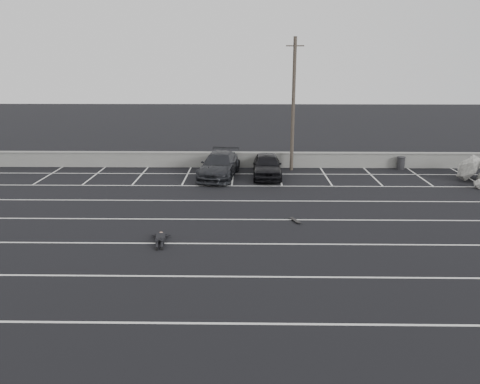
{
  "coord_description": "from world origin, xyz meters",
  "views": [
    {
      "loc": [
        -1.11,
        -17.87,
        7.37
      ],
      "look_at": [
        -1.44,
        4.23,
        1.0
      ],
      "focal_mm": 35.0,
      "sensor_mm": 36.0,
      "label": 1
    }
  ],
  "objects_px": {
    "car_right": "(219,165)",
    "utility_pole": "(293,105)",
    "trash_bin": "(401,163)",
    "car_left": "(267,165)",
    "skateboard": "(296,221)",
    "person": "(161,236)"
  },
  "relations": [
    {
      "from": "car_left",
      "to": "utility_pole",
      "type": "xyz_separation_m",
      "value": [
        1.74,
        1.91,
        3.63
      ]
    },
    {
      "from": "trash_bin",
      "to": "car_left",
      "type": "bearing_deg",
      "value": -166.77
    },
    {
      "from": "trash_bin",
      "to": "person",
      "type": "xyz_separation_m",
      "value": [
        -14.12,
        -13.12,
        -0.24
      ]
    },
    {
      "from": "trash_bin",
      "to": "skateboard",
      "type": "bearing_deg",
      "value": -127.44
    },
    {
      "from": "car_left",
      "to": "skateboard",
      "type": "xyz_separation_m",
      "value": [
        0.99,
        -8.59,
        -0.69
      ]
    },
    {
      "from": "trash_bin",
      "to": "person",
      "type": "relative_size",
      "value": 0.4
    },
    {
      "from": "car_left",
      "to": "skateboard",
      "type": "relative_size",
      "value": 6.39
    },
    {
      "from": "utility_pole",
      "to": "person",
      "type": "height_order",
      "value": "utility_pole"
    },
    {
      "from": "car_left",
      "to": "trash_bin",
      "type": "bearing_deg",
      "value": 14.04
    },
    {
      "from": "utility_pole",
      "to": "skateboard",
      "type": "height_order",
      "value": "utility_pole"
    },
    {
      "from": "skateboard",
      "to": "trash_bin",
      "type": "bearing_deg",
      "value": 29.69
    },
    {
      "from": "car_right",
      "to": "trash_bin",
      "type": "height_order",
      "value": "car_right"
    },
    {
      "from": "utility_pole",
      "to": "skateboard",
      "type": "relative_size",
      "value": 12.54
    },
    {
      "from": "car_left",
      "to": "person",
      "type": "height_order",
      "value": "car_left"
    },
    {
      "from": "car_left",
      "to": "person",
      "type": "bearing_deg",
      "value": -113.26
    },
    {
      "from": "car_right",
      "to": "utility_pole",
      "type": "xyz_separation_m",
      "value": [
        4.8,
        1.99,
        3.62
      ]
    },
    {
      "from": "utility_pole",
      "to": "person",
      "type": "distance_m",
      "value": 15.05
    },
    {
      "from": "car_right",
      "to": "trash_bin",
      "type": "relative_size",
      "value": 6.02
    },
    {
      "from": "car_left",
      "to": "utility_pole",
      "type": "bearing_deg",
      "value": 48.41
    },
    {
      "from": "person",
      "to": "trash_bin",
      "type": "bearing_deg",
      "value": 36.15
    },
    {
      "from": "skateboard",
      "to": "person",
      "type": "bearing_deg",
      "value": 178.98
    },
    {
      "from": "car_left",
      "to": "skateboard",
      "type": "distance_m",
      "value": 8.67
    }
  ]
}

